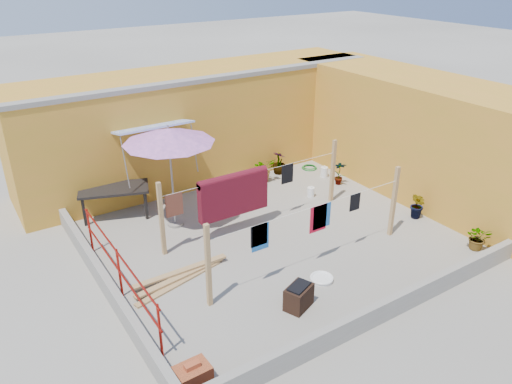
% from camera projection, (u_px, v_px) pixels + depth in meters
% --- Properties ---
extents(ground, '(80.00, 80.00, 0.00)m').
position_uv_depth(ground, '(274.00, 238.00, 12.10)').
color(ground, '#9E998E').
rests_on(ground, ground).
extents(wall_back, '(11.00, 3.27, 3.21)m').
position_uv_depth(wall_back, '(200.00, 122.00, 15.21)').
color(wall_back, '#C9812C').
rests_on(wall_back, ground).
extents(wall_right, '(2.40, 9.00, 3.20)m').
position_uv_depth(wall_right, '(427.00, 137.00, 13.97)').
color(wall_right, '#C9812C').
rests_on(wall_right, ground).
extents(parapet_front, '(8.30, 0.16, 0.44)m').
position_uv_depth(parapet_front, '(383.00, 311.00, 9.29)').
color(parapet_front, gray).
rests_on(parapet_front, ground).
extents(parapet_left, '(0.16, 7.30, 0.44)m').
position_uv_depth(parapet_left, '(107.00, 286.00, 10.00)').
color(parapet_left, gray).
rests_on(parapet_left, ground).
extents(red_railing, '(0.05, 4.20, 1.10)m').
position_uv_depth(red_railing, '(119.00, 266.00, 9.75)').
color(red_railing, '#A11710').
rests_on(red_railing, ground).
extents(clothesline_rig, '(5.09, 2.35, 1.80)m').
position_uv_depth(clothesline_rig, '(242.00, 198.00, 11.84)').
color(clothesline_rig, tan).
rests_on(clothesline_rig, ground).
extents(patio_umbrella, '(2.27, 2.27, 2.65)m').
position_uv_depth(patio_umbrella, '(169.00, 136.00, 11.69)').
color(patio_umbrella, gray).
rests_on(patio_umbrella, ground).
extents(outdoor_table, '(1.94, 1.41, 0.82)m').
position_uv_depth(outdoor_table, '(114.00, 191.00, 12.83)').
color(outdoor_table, black).
rests_on(outdoor_table, ground).
extents(brick_stack, '(0.55, 0.41, 0.48)m').
position_uv_depth(brick_stack, '(193.00, 376.00, 7.86)').
color(brick_stack, '#9F3F24').
rests_on(brick_stack, ground).
extents(lumber_pile, '(2.31, 0.69, 0.14)m').
position_uv_depth(lumber_pile, '(180.00, 277.00, 10.53)').
color(lumber_pile, tan).
rests_on(lumber_pile, ground).
extents(brazier, '(0.67, 0.56, 0.51)m').
position_uv_depth(brazier, '(299.00, 297.00, 9.63)').
color(brazier, black).
rests_on(brazier, ground).
extents(white_basin, '(0.50, 0.50, 0.09)m').
position_uv_depth(white_basin, '(322.00, 278.00, 10.52)').
color(white_basin, white).
rests_on(white_basin, ground).
extents(water_jug_a, '(0.21, 0.21, 0.33)m').
position_uv_depth(water_jug_a, '(311.00, 192.00, 14.14)').
color(water_jug_a, white).
rests_on(water_jug_a, ground).
extents(water_jug_b, '(0.23, 0.23, 0.36)m').
position_uv_depth(water_jug_b, '(324.00, 172.00, 15.41)').
color(water_jug_b, white).
rests_on(water_jug_b, ground).
extents(green_hose, '(0.50, 0.50, 0.07)m').
position_uv_depth(green_hose, '(309.00, 167.00, 16.06)').
color(green_hose, '#186E21').
rests_on(green_hose, ground).
extents(plant_back_a, '(0.69, 0.60, 0.73)m').
position_uv_depth(plant_back_a, '(264.00, 170.00, 15.03)').
color(plant_back_a, '#1A5317').
rests_on(plant_back_a, ground).
extents(plant_back_b, '(0.53, 0.53, 0.73)m').
position_uv_depth(plant_back_b, '(279.00, 162.00, 15.56)').
color(plant_back_b, '#1A5317').
rests_on(plant_back_b, ground).
extents(plant_right_a, '(0.47, 0.46, 0.75)m').
position_uv_depth(plant_right_a, '(339.00, 173.00, 14.81)').
color(plant_right_a, '#1A5317').
rests_on(plant_right_a, ground).
extents(plant_right_b, '(0.44, 0.49, 0.74)m').
position_uv_depth(plant_right_b, '(418.00, 206.00, 12.86)').
color(plant_right_b, '#1A5317').
rests_on(plant_right_b, ground).
extents(plant_right_c, '(0.72, 0.73, 0.61)m').
position_uv_depth(plant_right_c, '(478.00, 238.00, 11.54)').
color(plant_right_c, '#1A5317').
rests_on(plant_right_c, ground).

